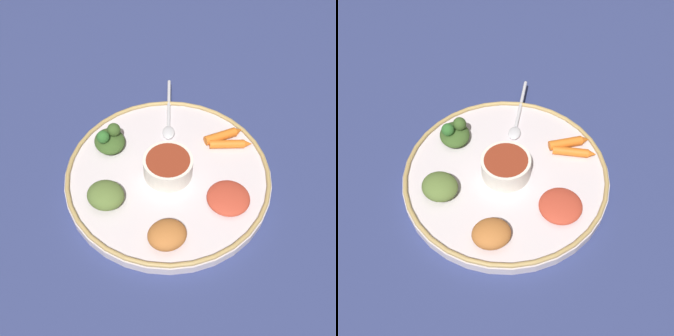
% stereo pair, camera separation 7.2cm
% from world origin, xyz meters
% --- Properties ---
extents(ground_plane, '(2.40, 2.40, 0.00)m').
position_xyz_m(ground_plane, '(0.00, 0.00, 0.00)').
color(ground_plane, navy).
extents(platter, '(0.37, 0.37, 0.02)m').
position_xyz_m(platter, '(0.00, 0.00, 0.01)').
color(platter, silver).
rests_on(platter, ground_plane).
extents(platter_rim, '(0.37, 0.37, 0.01)m').
position_xyz_m(platter_rim, '(0.00, 0.00, 0.02)').
color(platter_rim, tan).
rests_on(platter_rim, platter).
extents(center_bowl, '(0.09, 0.09, 0.04)m').
position_xyz_m(center_bowl, '(0.00, 0.00, 0.04)').
color(center_bowl, silver).
rests_on(center_bowl, platter).
extents(spoon, '(0.08, 0.17, 0.01)m').
position_xyz_m(spoon, '(0.05, -0.13, 0.02)').
color(spoon, silver).
rests_on(spoon, platter).
extents(greens_pile, '(0.09, 0.09, 0.05)m').
position_xyz_m(greens_pile, '(0.13, -0.02, 0.04)').
color(greens_pile, '#385623').
rests_on(greens_pile, platter).
extents(carrot_near_spoon, '(0.08, 0.05, 0.02)m').
position_xyz_m(carrot_near_spoon, '(-0.09, -0.10, 0.03)').
color(carrot_near_spoon, orange).
rests_on(carrot_near_spoon, platter).
extents(carrot_outer, '(0.07, 0.07, 0.02)m').
position_xyz_m(carrot_outer, '(-0.07, -0.12, 0.03)').
color(carrot_outer, orange).
rests_on(carrot_outer, platter).
extents(mound_collards, '(0.07, 0.06, 0.03)m').
position_xyz_m(mound_collards, '(0.08, 0.09, 0.04)').
color(mound_collards, '#567033').
rests_on(mound_collards, platter).
extents(mound_berbere_red, '(0.10, 0.10, 0.02)m').
position_xyz_m(mound_berbere_red, '(-0.12, 0.02, 0.03)').
color(mound_berbere_red, '#B73D28').
rests_on(mound_berbere_red, platter).
extents(mound_chickpea, '(0.09, 0.08, 0.03)m').
position_xyz_m(mound_chickpea, '(-0.05, 0.13, 0.04)').
color(mound_chickpea, '#B2662D').
rests_on(mound_chickpea, platter).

